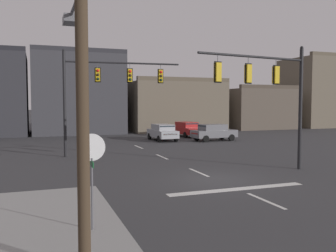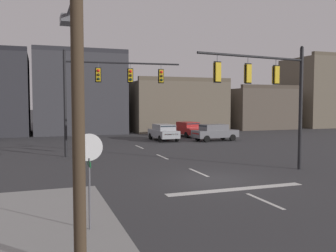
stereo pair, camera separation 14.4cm
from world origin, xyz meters
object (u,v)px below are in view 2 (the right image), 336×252
at_px(car_lot_middle, 215,132).
at_px(car_lot_farside, 187,129).
at_px(utility_pole, 76,61).
at_px(signal_mast_far_side, 103,85).
at_px(car_lot_nearside, 163,132).
at_px(signal_mast_near_side, 271,86).
at_px(stop_sign, 89,158).

distance_m(car_lot_middle, car_lot_farside, 5.07).
xyz_separation_m(car_lot_farside, utility_pole, (-14.59, -29.21, 3.68)).
distance_m(signal_mast_far_side, car_lot_farside, 16.48).
relative_size(car_lot_nearside, utility_pole, 0.55).
height_order(signal_mast_far_side, car_lot_nearside, signal_mast_far_side).
distance_m(signal_mast_near_side, utility_pole, 13.64).
relative_size(signal_mast_far_side, stop_sign, 2.87).
bearing_deg(car_lot_farside, utility_pole, -116.55).
distance_m(stop_sign, utility_pole, 3.42).
height_order(signal_mast_near_side, signal_mast_far_side, signal_mast_far_side).
bearing_deg(car_lot_middle, car_lot_nearside, 158.72).
bearing_deg(signal_mast_far_side, car_lot_nearside, 48.89).
bearing_deg(car_lot_nearside, car_lot_middle, -21.28).
xyz_separation_m(car_lot_middle, car_lot_farside, (-0.84, 5.00, 0.00)).
bearing_deg(signal_mast_near_side, car_lot_middle, 73.28).
xyz_separation_m(signal_mast_near_side, stop_sign, (-10.17, -6.08, -2.42)).
bearing_deg(car_lot_middle, signal_mast_near_side, -106.72).
xyz_separation_m(signal_mast_far_side, utility_pole, (-3.51, -17.72, -0.42)).
relative_size(car_lot_nearside, car_lot_farside, 0.98).
xyz_separation_m(signal_mast_near_side, car_lot_farside, (3.89, 20.75, -3.71)).
relative_size(car_lot_middle, car_lot_farside, 0.99).
relative_size(signal_mast_near_side, stop_sign, 2.40).
height_order(signal_mast_near_side, utility_pole, utility_pole).
distance_m(signal_mast_far_side, utility_pole, 18.07).
xyz_separation_m(car_lot_nearside, car_lot_farside, (3.84, 3.18, 0.00)).
bearing_deg(utility_pole, car_lot_farside, 63.45).
bearing_deg(stop_sign, signal_mast_near_side, 30.86).
bearing_deg(stop_sign, utility_pole, -102.53).
xyz_separation_m(signal_mast_far_side, car_lot_nearside, (7.25, 8.30, -4.10)).
height_order(car_lot_nearside, car_lot_farside, same).
bearing_deg(stop_sign, car_lot_farside, 62.33).
xyz_separation_m(signal_mast_near_side, car_lot_nearside, (0.06, 17.56, -3.71)).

